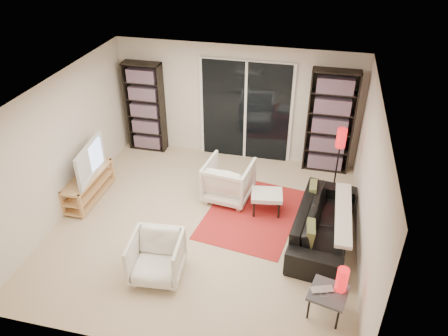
{
  "coord_description": "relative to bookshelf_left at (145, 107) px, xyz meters",
  "views": [
    {
      "loc": [
        1.64,
        -5.62,
        4.79
      ],
      "look_at": [
        0.25,
        0.3,
        1.0
      ],
      "focal_mm": 35.0,
      "sensor_mm": 36.0,
      "label": 1
    }
  ],
  "objects": [
    {
      "name": "wall_left",
      "position": [
        -0.55,
        -2.33,
        0.22
      ],
      "size": [
        0.02,
        5.0,
        2.4
      ],
      "primitive_type": "cube",
      "color": "beige",
      "rests_on": "ground"
    },
    {
      "name": "floor_lamp",
      "position": [
        4.06,
        -0.78,
        0.02
      ],
      "size": [
        0.2,
        0.2,
        1.31
      ],
      "color": "black",
      "rests_on": "floor"
    },
    {
      "name": "sofa",
      "position": [
        3.9,
        -2.22,
        -0.66
      ],
      "size": [
        1.08,
        2.21,
        0.62
      ],
      "primitive_type": "imported",
      "rotation": [
        0.0,
        0.0,
        1.45
      ],
      "color": "black",
      "rests_on": "floor"
    },
    {
      "name": "ceiling",
      "position": [
        1.95,
        -2.33,
        1.42
      ],
      "size": [
        5.0,
        5.0,
        0.02
      ],
      "primitive_type": "cube",
      "color": "white",
      "rests_on": "wall_back"
    },
    {
      "name": "ottoman",
      "position": [
        2.9,
        -1.73,
        -0.63
      ],
      "size": [
        0.6,
        0.52,
        0.4
      ],
      "color": "silver",
      "rests_on": "floor"
    },
    {
      "name": "tv_stand",
      "position": [
        -0.36,
        -2.05,
        -0.71
      ],
      "size": [
        0.42,
        1.3,
        0.5
      ],
      "color": "#E6B16C",
      "rests_on": "floor"
    },
    {
      "name": "armchair_back",
      "position": [
        2.15,
        -1.46,
        -0.59
      ],
      "size": [
        0.91,
        0.93,
        0.76
      ],
      "primitive_type": "imported",
      "rotation": [
        0.0,
        0.0,
        3.02
      ],
      "color": "silver",
      "rests_on": "floor"
    },
    {
      "name": "wall_back",
      "position": [
        1.95,
        0.17,
        0.22
      ],
      "size": [
        5.0,
        0.02,
        2.4
      ],
      "primitive_type": "cube",
      "color": "beige",
      "rests_on": "ground"
    },
    {
      "name": "side_table",
      "position": [
        4.01,
        -3.77,
        -0.62
      ],
      "size": [
        0.58,
        0.58,
        0.4
      ],
      "color": "#3F3F44",
      "rests_on": "floor"
    },
    {
      "name": "laptop",
      "position": [
        3.94,
        -3.8,
        -0.56
      ],
      "size": [
        0.34,
        0.28,
        0.02
      ],
      "primitive_type": "imported",
      "rotation": [
        0.0,
        0.0,
        0.34
      ],
      "color": "silver",
      "rests_on": "side_table"
    },
    {
      "name": "bookshelf_right",
      "position": [
        3.85,
        -0.0,
        0.07
      ],
      "size": [
        0.9,
        0.3,
        2.1
      ],
      "color": "black",
      "rests_on": "ground"
    },
    {
      "name": "tv",
      "position": [
        -0.34,
        -2.05,
        -0.16
      ],
      "size": [
        0.26,
        1.12,
        0.64
      ],
      "primitive_type": "imported",
      "rotation": [
        0.0,
        0.0,
        1.67
      ],
      "color": "black",
      "rests_on": "tv_stand"
    },
    {
      "name": "wall_front",
      "position": [
        1.95,
        -4.83,
        0.22
      ],
      "size": [
        5.0,
        0.02,
        2.4
      ],
      "primitive_type": "cube",
      "color": "beige",
      "rests_on": "ground"
    },
    {
      "name": "table_lamp",
      "position": [
        4.16,
        -3.68,
        -0.4
      ],
      "size": [
        0.16,
        0.16,
        0.35
      ],
      "primitive_type": "cylinder",
      "color": "red",
      "rests_on": "side_table"
    },
    {
      "name": "armchair_front",
      "position": [
        1.57,
        -3.62,
        -0.63
      ],
      "size": [
        0.8,
        0.82,
        0.69
      ],
      "primitive_type": "imported",
      "rotation": [
        0.0,
        0.0,
        0.09
      ],
      "color": "silver",
      "rests_on": "floor"
    },
    {
      "name": "floor",
      "position": [
        1.95,
        -2.33,
        -0.98
      ],
      "size": [
        5.0,
        5.0,
        0.0
      ],
      "primitive_type": "plane",
      "color": "beige",
      "rests_on": "ground"
    },
    {
      "name": "wall_right",
      "position": [
        4.45,
        -2.33,
        0.22
      ],
      "size": [
        0.02,
        5.0,
        2.4
      ],
      "primitive_type": "cube",
      "color": "beige",
      "rests_on": "ground"
    },
    {
      "name": "bookshelf_left",
      "position": [
        0.0,
        0.0,
        0.0
      ],
      "size": [
        0.8,
        0.3,
        1.95
      ],
      "color": "black",
      "rests_on": "ground"
    },
    {
      "name": "sliding_door",
      "position": [
        2.15,
        0.13,
        0.07
      ],
      "size": [
        1.92,
        0.08,
        2.16
      ],
      "color": "white",
      "rests_on": "ground"
    },
    {
      "name": "rug",
      "position": [
        2.67,
        -1.86,
        -0.97
      ],
      "size": [
        1.78,
        2.23,
        0.01
      ],
      "primitive_type": "cube",
      "rotation": [
        0.0,
        0.0,
        -0.14
      ],
      "color": "red",
      "rests_on": "floor"
    }
  ]
}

